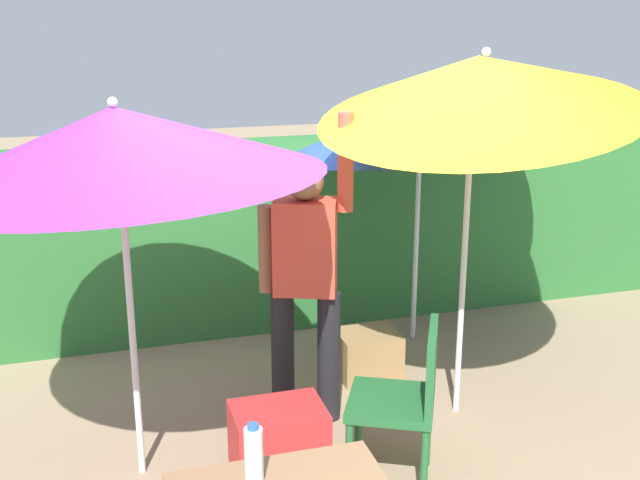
% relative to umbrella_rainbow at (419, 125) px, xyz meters
% --- Properties ---
extents(ground_plane, '(24.00, 24.00, 0.00)m').
position_rel_umbrella_rainbow_xyz_m(ground_plane, '(-0.98, -1.12, -1.62)').
color(ground_plane, '#9E8466').
extents(hedge_row, '(8.00, 0.70, 1.42)m').
position_rel_umbrella_rainbow_xyz_m(hedge_row, '(-0.98, 0.73, -0.92)').
color(hedge_row, '#2D7033').
rests_on(hedge_row, ground_plane).
extents(umbrella_rainbow, '(2.06, 2.06, 1.95)m').
position_rel_umbrella_rainbow_xyz_m(umbrella_rainbow, '(0.00, 0.00, 0.00)').
color(umbrella_rainbow, silver).
rests_on(umbrella_rainbow, ground_plane).
extents(umbrella_orange, '(1.91, 1.87, 2.43)m').
position_rel_umbrella_rainbow_xyz_m(umbrella_orange, '(-0.16, -1.15, 0.39)').
color(umbrella_orange, silver).
rests_on(umbrella_orange, ground_plane).
extents(umbrella_yellow, '(2.03, 2.02, 2.06)m').
position_rel_umbrella_rainbow_xyz_m(umbrella_yellow, '(-2.12, -1.26, 0.18)').
color(umbrella_yellow, silver).
rests_on(umbrella_yellow, ground_plane).
extents(person_vendor, '(0.55, 0.34, 1.88)m').
position_rel_umbrella_rainbow_xyz_m(person_vendor, '(-1.10, -0.93, -0.69)').
color(person_vendor, black).
rests_on(person_vendor, ground_plane).
extents(chair_plastic, '(0.59, 0.59, 0.89)m').
position_rel_umbrella_rainbow_xyz_m(chair_plastic, '(-0.79, -1.75, -1.11)').
color(chair_plastic, '#236633').
rests_on(chair_plastic, ground_plane).
extents(cooler_box, '(0.48, 0.35, 0.45)m').
position_rel_umbrella_rainbow_xyz_m(cooler_box, '(-1.43, -1.58, -1.40)').
color(cooler_box, red).
rests_on(cooler_box, ground_plane).
extents(crate_cardboard, '(0.41, 0.33, 0.32)m').
position_rel_umbrella_rainbow_xyz_m(crate_cardboard, '(-0.54, -0.52, -1.47)').
color(crate_cardboard, '#9E7A4C').
rests_on(crate_cardboard, ground_plane).
extents(bottle_water, '(0.07, 0.07, 0.24)m').
position_rel_umbrella_rainbow_xyz_m(bottle_water, '(-1.77, -2.64, -0.75)').
color(bottle_water, silver).
rests_on(bottle_water, folding_table).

